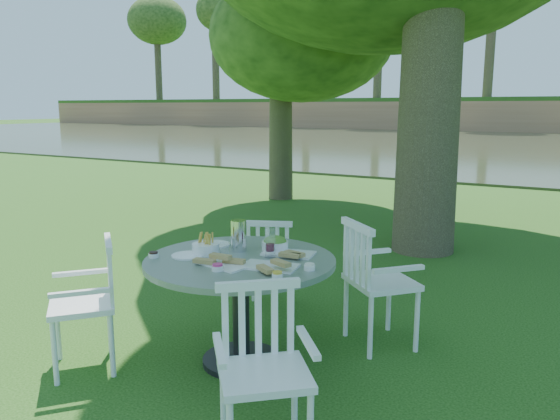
{
  "coord_description": "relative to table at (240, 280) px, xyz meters",
  "views": [
    {
      "loc": [
        2.55,
        -4.2,
        1.81
      ],
      "look_at": [
        0.0,
        0.2,
        0.85
      ],
      "focal_mm": 35.0,
      "sensor_mm": 36.0,
      "label": 1
    }
  ],
  "objects": [
    {
      "name": "table",
      "position": [
        0.0,
        0.0,
        0.0
      ],
      "size": [
        1.33,
        1.33,
        0.78
      ],
      "color": "black",
      "rests_on": "ground"
    },
    {
      "name": "river",
      "position": [
        -0.47,
        24.17,
        -0.62
      ],
      "size": [
        100.0,
        28.0,
        0.12
      ],
      "primitive_type": "cube",
      "color": "#2E351F",
      "rests_on": "ground"
    },
    {
      "name": "chair_nw",
      "position": [
        -0.34,
        0.95,
        -0.12
      ],
      "size": [
        0.55,
        0.54,
        0.85
      ],
      "rotation": [
        0.0,
        0.0,
        -2.73
      ],
      "color": "white",
      "rests_on": "ground"
    },
    {
      "name": "ground",
      "position": [
        -0.47,
        1.17,
        -0.62
      ],
      "size": [
        140.0,
        140.0,
        0.0
      ],
      "primitive_type": "plane",
      "color": "#143C0C",
      "rests_on": "ground"
    },
    {
      "name": "chair_se",
      "position": [
        0.65,
        -0.77,
        -0.09
      ],
      "size": [
        0.62,
        0.62,
        0.9
      ],
      "rotation": [
        0.0,
        0.0,
        0.72
      ],
      "color": "white",
      "rests_on": "ground"
    },
    {
      "name": "chair_sw",
      "position": [
        -0.85,
        -0.55,
        -0.08
      ],
      "size": [
        0.63,
        0.63,
        0.91
      ],
      "rotation": [
        0.0,
        0.0,
        -0.71
      ],
      "color": "white",
      "rests_on": "ground"
    },
    {
      "name": "tableware",
      "position": [
        -0.04,
        0.08,
        0.21
      ],
      "size": [
        1.15,
        0.77,
        0.23
      ],
      "color": "white",
      "rests_on": "table"
    },
    {
      "name": "chair_ne",
      "position": [
        0.68,
        0.73,
        -0.05
      ],
      "size": [
        0.67,
        0.67,
        0.97
      ],
      "rotation": [
        0.0,
        0.0,
        -3.88
      ],
      "color": "white",
      "rests_on": "ground"
    }
  ]
}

